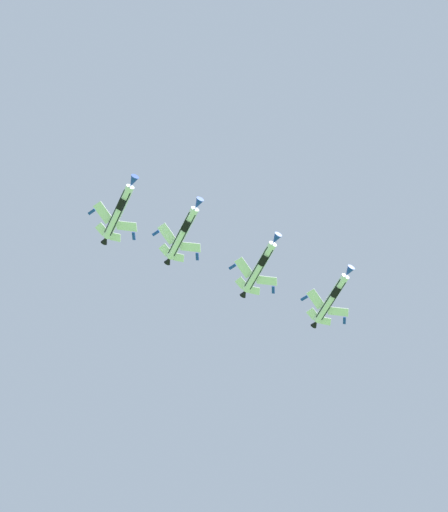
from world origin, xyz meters
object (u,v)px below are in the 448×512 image
object	(u,v)px
fighter_jet_left_wing	(260,266)
fighter_jet_right_wing	(183,232)
fighter_jet_lead	(332,298)
fighter_jet_left_outer	(119,211)

from	to	relation	value
fighter_jet_left_wing	fighter_jet_right_wing	size ratio (longest dim) A/B	1.00
fighter_jet_left_wing	fighter_jet_lead	bearing A→B (deg)	-178.85
fighter_jet_lead	fighter_jet_right_wing	size ratio (longest dim) A/B	1.00
fighter_jet_left_wing	fighter_jet_right_wing	distance (m)	16.89
fighter_jet_right_wing	fighter_jet_lead	bearing A→B (deg)	-179.22
fighter_jet_left_wing	fighter_jet_left_outer	distance (m)	30.14
fighter_jet_left_outer	fighter_jet_right_wing	bearing A→B (deg)	178.82
fighter_jet_lead	fighter_jet_left_wing	distance (m)	16.54
fighter_jet_lead	fighter_jet_left_wing	size ratio (longest dim) A/B	1.00
fighter_jet_left_wing	fighter_jet_left_outer	world-z (taller)	fighter_jet_left_wing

